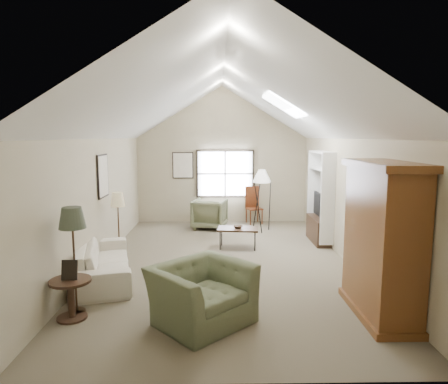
{
  "coord_description": "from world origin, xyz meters",
  "views": [
    {
      "loc": [
        -0.15,
        -7.82,
        2.55
      ],
      "look_at": [
        0.0,
        0.4,
        1.4
      ],
      "focal_mm": 32.0,
      "sensor_mm": 36.0,
      "label": 1
    }
  ],
  "objects_px": {
    "armoire": "(382,240)",
    "armchair_far": "(210,214)",
    "armchair_near": "(202,294)",
    "coffee_table": "(238,238)",
    "side_chair": "(254,205)",
    "side_table": "(71,299)",
    "sofa": "(103,261)"
  },
  "relations": [
    {
      "from": "armoire",
      "to": "armchair_far",
      "type": "bearing_deg",
      "value": 114.63
    },
    {
      "from": "armchair_near",
      "to": "coffee_table",
      "type": "distance_m",
      "value": 3.73
    },
    {
      "from": "armchair_far",
      "to": "armoire",
      "type": "bearing_deg",
      "value": 127.67
    },
    {
      "from": "armchair_near",
      "to": "side_chair",
      "type": "xyz_separation_m",
      "value": [
        1.32,
        6.29,
        0.14
      ]
    },
    {
      "from": "armchair_near",
      "to": "side_table",
      "type": "bearing_deg",
      "value": 133.06
    },
    {
      "from": "armoire",
      "to": "side_table",
      "type": "height_order",
      "value": "armoire"
    },
    {
      "from": "sofa",
      "to": "side_table",
      "type": "distance_m",
      "value": 1.6
    },
    {
      "from": "sofa",
      "to": "armchair_near",
      "type": "relative_size",
      "value": 1.84
    },
    {
      "from": "armchair_far",
      "to": "side_table",
      "type": "height_order",
      "value": "armchair_far"
    },
    {
      "from": "armchair_far",
      "to": "side_chair",
      "type": "xyz_separation_m",
      "value": [
        1.3,
        0.59,
        0.13
      ]
    },
    {
      "from": "sofa",
      "to": "armchair_far",
      "type": "height_order",
      "value": "armchair_far"
    },
    {
      "from": "side_chair",
      "to": "coffee_table",
      "type": "bearing_deg",
      "value": -118.01
    },
    {
      "from": "armchair_near",
      "to": "side_chair",
      "type": "height_order",
      "value": "side_chair"
    },
    {
      "from": "sofa",
      "to": "coffee_table",
      "type": "relative_size",
      "value": 2.48
    },
    {
      "from": "sofa",
      "to": "armchair_far",
      "type": "bearing_deg",
      "value": -39.85
    },
    {
      "from": "armoire",
      "to": "armchair_near",
      "type": "distance_m",
      "value": 2.65
    },
    {
      "from": "sofa",
      "to": "armchair_near",
      "type": "xyz_separation_m",
      "value": [
        1.84,
        -1.74,
        0.07
      ]
    },
    {
      "from": "armchair_far",
      "to": "coffee_table",
      "type": "xyz_separation_m",
      "value": [
        0.68,
        -2.04,
        -0.17
      ]
    },
    {
      "from": "side_table",
      "to": "armchair_far",
      "type": "bearing_deg",
      "value": 71.58
    },
    {
      "from": "armoire",
      "to": "armchair_near",
      "type": "xyz_separation_m",
      "value": [
        -2.54,
        -0.19,
        -0.7
      ]
    },
    {
      "from": "coffee_table",
      "to": "side_chair",
      "type": "bearing_deg",
      "value": 76.7
    },
    {
      "from": "sofa",
      "to": "coffee_table",
      "type": "xyz_separation_m",
      "value": [
        2.53,
        1.93,
        -0.1
      ]
    },
    {
      "from": "armoire",
      "to": "side_table",
      "type": "distance_m",
      "value": 4.46
    },
    {
      "from": "armoire",
      "to": "sofa",
      "type": "distance_m",
      "value": 4.71
    },
    {
      "from": "armoire",
      "to": "sofa",
      "type": "xyz_separation_m",
      "value": [
        -4.38,
        1.55,
        -0.77
      ]
    },
    {
      "from": "armchair_far",
      "to": "coffee_table",
      "type": "distance_m",
      "value": 2.15
    },
    {
      "from": "side_chair",
      "to": "side_table",
      "type": "bearing_deg",
      "value": -131.83
    },
    {
      "from": "armoire",
      "to": "side_chair",
      "type": "height_order",
      "value": "armoire"
    },
    {
      "from": "armchair_near",
      "to": "armoire",
      "type": "bearing_deg",
      "value": -38.38
    },
    {
      "from": "coffee_table",
      "to": "side_chair",
      "type": "height_order",
      "value": "side_chair"
    },
    {
      "from": "armoire",
      "to": "side_chair",
      "type": "distance_m",
      "value": 6.25
    },
    {
      "from": "armchair_near",
      "to": "side_chair",
      "type": "relative_size",
      "value": 1.15
    }
  ]
}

